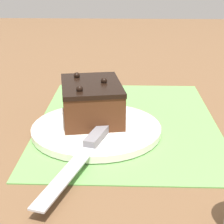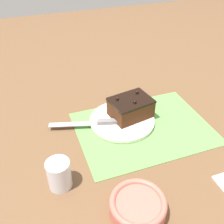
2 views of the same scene
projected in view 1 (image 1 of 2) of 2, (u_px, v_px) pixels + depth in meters
ground_plane at (127, 122)px, 0.73m from camera, size 3.00×3.00×0.00m
placemat_woven at (127, 121)px, 0.73m from camera, size 0.46×0.34×0.00m
cake_plate at (96, 129)px, 0.68m from camera, size 0.23×0.23×0.01m
chocolate_cake at (92, 101)px, 0.69m from camera, size 0.16×0.13×0.08m
serving_knife at (88, 147)px, 0.58m from camera, size 0.24×0.09×0.01m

